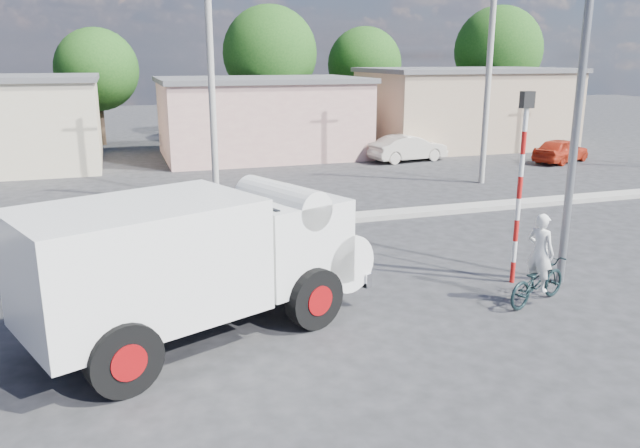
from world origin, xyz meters
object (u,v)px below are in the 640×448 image
object	(u,v)px
bicycle	(537,281)
traffic_pole	(521,172)
car_cream	(408,148)
car_red	(561,150)
truck	(205,257)
streetlight	(577,62)
cyclist	(539,266)

from	to	relation	value
bicycle	traffic_pole	size ratio (longest dim) A/B	0.43
car_cream	car_red	world-z (taller)	car_cream
traffic_pole	bicycle	bearing A→B (deg)	-102.21
bicycle	truck	bearing A→B (deg)	63.24
truck	car_cream	distance (m)	21.08
truck	traffic_pole	world-z (taller)	traffic_pole
bicycle	streetlight	world-z (taller)	streetlight
car_red	streetlight	size ratio (longest dim) A/B	0.39
cyclist	car_cream	xyz separation A→B (m)	(5.60, 17.71, -0.18)
cyclist	car_cream	size ratio (longest dim) A/B	0.42
truck	streetlight	distance (m)	8.77
cyclist	car_cream	world-z (taller)	cyclist
cyclist	car_red	size ratio (longest dim) A/B	0.47
truck	bicycle	size ratio (longest dim) A/B	3.73
bicycle	streetlight	xyz separation A→B (m)	(1.20, 0.93, 4.48)
truck	streetlight	bearing A→B (deg)	-20.88
truck	traffic_pole	xyz separation A→B (m)	(7.12, 0.51, 1.10)
car_red	traffic_pole	size ratio (longest dim) A/B	0.81
bicycle	car_cream	distance (m)	18.57
truck	bicycle	world-z (taller)	truck
truck	streetlight	size ratio (longest dim) A/B	0.77
bicycle	streetlight	distance (m)	4.73
bicycle	car_red	world-z (taller)	car_red
cyclist	traffic_pole	size ratio (longest dim) A/B	0.38
car_cream	bicycle	bearing A→B (deg)	153.59
truck	streetlight	xyz separation A→B (m)	(8.06, 0.21, 3.47)
bicycle	car_red	size ratio (longest dim) A/B	0.53
streetlight	car_red	bearing A→B (deg)	51.01
bicycle	cyclist	bearing A→B (deg)	-0.00
traffic_pole	streetlight	bearing A→B (deg)	-17.73
car_cream	streetlight	size ratio (longest dim) A/B	0.44
bicycle	car_cream	xyz separation A→B (m)	(5.60, 17.71, 0.17)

